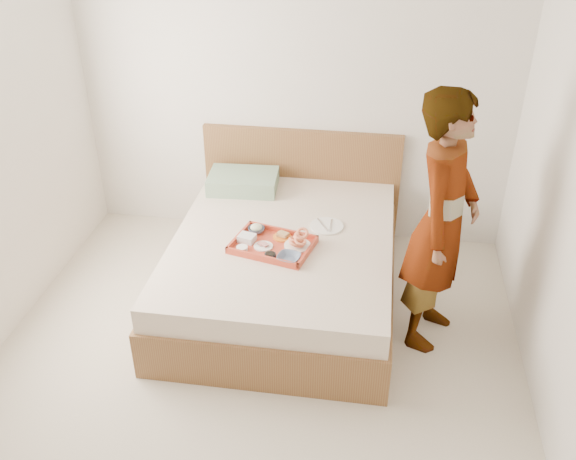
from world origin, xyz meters
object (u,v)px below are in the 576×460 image
(tray, at_px, (273,244))
(dinner_plate, at_px, (327,226))
(person, at_px, (442,223))
(bed, at_px, (283,267))

(tray, bearing_deg, dinner_plate, 57.90)
(tray, distance_m, person, 1.16)
(bed, distance_m, dinner_plate, 0.44)
(tray, height_order, person, person)
(tray, relative_size, person, 0.31)
(dinner_plate, bearing_deg, tray, -135.73)
(tray, bearing_deg, bed, 85.58)
(bed, relative_size, dinner_plate, 8.13)
(dinner_plate, distance_m, person, 0.94)
(bed, xyz_separation_m, dinner_plate, (0.29, 0.18, 0.27))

